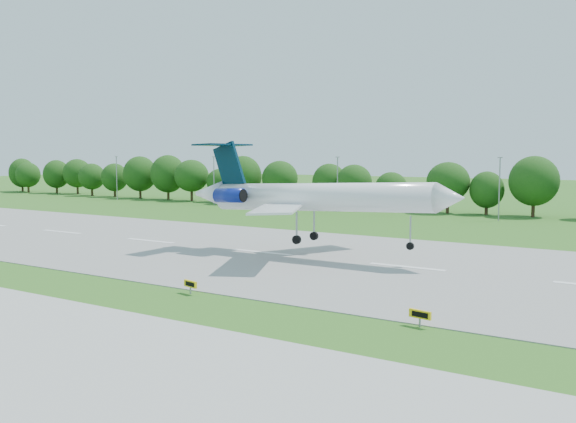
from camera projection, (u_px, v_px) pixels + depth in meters
The scene contains 9 objects.
ground at pixel (112, 286), 62.01m from camera, with size 600.00×600.00×0.00m, color #286019.
runway at pixel (262, 252), 82.89m from camera, with size 400.00×45.00×0.08m, color gray.
tree_line at pixel (441, 185), 138.31m from camera, with size 288.40×8.40×10.40m.
light_poles at pixel (412, 185), 131.30m from camera, with size 175.90×0.25×12.19m.
airliner at pixel (306, 196), 78.52m from camera, with size 37.07×27.09×12.56m.
taxi_sign_centre at pixel (190, 284), 58.27m from camera, with size 1.78×0.62×1.25m.
taxi_sign_right at pixel (420, 315), 47.14m from camera, with size 1.81×0.52×1.27m.
service_vehicle_a at pixel (299, 207), 147.13m from camera, with size 1.39×3.98×1.31m, color silver.
service_vehicle_b at pixel (274, 209), 142.04m from camera, with size 1.28×3.17×1.08m, color white.
Camera 1 is at (47.56, -41.99, 12.70)m, focal length 40.00 mm.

